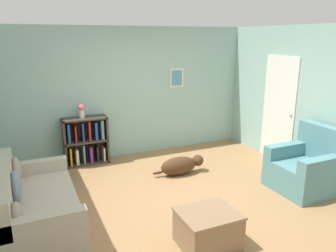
{
  "coord_description": "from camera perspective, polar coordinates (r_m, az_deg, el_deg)",
  "views": [
    {
      "loc": [
        -2.01,
        -4.08,
        2.39
      ],
      "look_at": [
        0.0,
        0.4,
        1.05
      ],
      "focal_mm": 35.0,
      "sensor_mm": 36.0,
      "label": 1
    }
  ],
  "objects": [
    {
      "name": "ground_plane",
      "position": [
        5.14,
        1.87,
        -12.45
      ],
      "size": [
        14.0,
        14.0,
        0.0
      ],
      "primitive_type": "plane",
      "color": "#997047"
    },
    {
      "name": "wall_back",
      "position": [
        6.74,
        -6.47,
        5.86
      ],
      "size": [
        5.6,
        0.13,
        2.6
      ],
      "color": "#93BCB2",
      "rests_on": "ground_plane"
    },
    {
      "name": "wall_right",
      "position": [
        6.23,
        23.52,
        3.84
      ],
      "size": [
        0.16,
        5.0,
        2.6
      ],
      "color": "#93BCB2",
      "rests_on": "ground_plane"
    },
    {
      "name": "couch",
      "position": [
        4.64,
        -22.21,
        -12.71
      ],
      "size": [
        0.91,
        1.85,
        0.84
      ],
      "color": "#B7AD99",
      "rests_on": "ground_plane"
    },
    {
      "name": "bookshelf",
      "position": [
        6.5,
        -14.11,
        -2.56
      ],
      "size": [
        0.83,
        0.32,
        0.92
      ],
      "color": "#42382D",
      "rests_on": "ground_plane"
    },
    {
      "name": "recliner_chair",
      "position": [
        5.73,
        23.0,
        -6.75
      ],
      "size": [
        0.9,
        0.9,
        1.03
      ],
      "color": "slate",
      "rests_on": "ground_plane"
    },
    {
      "name": "coffee_table",
      "position": [
        4.05,
        6.96,
        -17.14
      ],
      "size": [
        0.68,
        0.58,
        0.43
      ],
      "color": "#846647",
      "rests_on": "ground_plane"
    },
    {
      "name": "dog",
      "position": [
        5.91,
        2.26,
        -6.84
      ],
      "size": [
        0.98,
        0.29,
        0.33
      ],
      "color": "#472D19",
      "rests_on": "ground_plane"
    },
    {
      "name": "vase",
      "position": [
        6.32,
        -14.84,
        2.73
      ],
      "size": [
        0.13,
        0.13,
        0.27
      ],
      "color": "silver",
      "rests_on": "bookshelf"
    }
  ]
}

